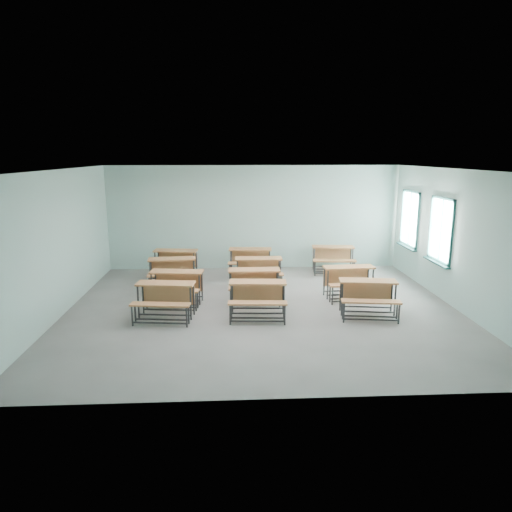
% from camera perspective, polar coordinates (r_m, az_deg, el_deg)
% --- Properties ---
extents(room, '(9.04, 8.04, 3.24)m').
position_cam_1_polar(room, '(10.31, 1.29, 1.85)').
color(room, gray).
rests_on(room, ground).
extents(desk_unit_r0c0, '(1.35, 0.98, 0.79)m').
position_cam_1_polar(desk_unit_r0c0, '(10.12, -11.34, -4.86)').
color(desk_unit_r0c0, '#AE6D3F').
rests_on(desk_unit_r0c0, ground).
extents(desk_unit_r0c1, '(1.31, 0.92, 0.79)m').
position_cam_1_polar(desk_unit_r0c1, '(10.02, 0.21, -4.78)').
color(desk_unit_r0c1, '#AE6D3F').
rests_on(desk_unit_r0c1, ground).
extents(desk_unit_r0c2, '(1.36, 1.00, 0.79)m').
position_cam_1_polar(desk_unit_r0c2, '(10.42, 13.87, -4.48)').
color(desk_unit_r0c2, '#AE6D3F').
rests_on(desk_unit_r0c2, ground).
extents(desk_unit_r1c0, '(1.35, 0.99, 0.79)m').
position_cam_1_polar(desk_unit_r1c0, '(11.07, -9.99, -3.29)').
color(desk_unit_r1c0, '#AE6D3F').
rests_on(desk_unit_r1c0, ground).
extents(desk_unit_r1c1, '(1.26, 0.85, 0.79)m').
position_cam_1_polar(desk_unit_r1c1, '(11.07, -0.20, -3.09)').
color(desk_unit_r1c1, '#AE6D3F').
rests_on(desk_unit_r1c1, ground).
extents(desk_unit_r1c2, '(1.31, 0.92, 0.79)m').
position_cam_1_polar(desk_unit_r1c2, '(11.58, 11.66, -2.65)').
color(desk_unit_r1c2, '#AE6D3F').
rests_on(desk_unit_r1c2, ground).
extents(desk_unit_r2c0, '(1.33, 0.95, 0.79)m').
position_cam_1_polar(desk_unit_r2c0, '(12.44, -10.45, -1.54)').
color(desk_unit_r2c0, '#AE6D3F').
rests_on(desk_unit_r2c0, ground).
extents(desk_unit_r2c1, '(1.26, 0.85, 0.79)m').
position_cam_1_polar(desk_unit_r2c1, '(12.28, 0.35, -1.51)').
color(desk_unit_r2c1, '#AE6D3F').
rests_on(desk_unit_r2c1, ground).
extents(desk_unit_r3c0, '(1.36, 1.00, 0.79)m').
position_cam_1_polar(desk_unit_r3c0, '(13.50, -10.10, -0.41)').
color(desk_unit_r3c0, '#AE6D3F').
rests_on(desk_unit_r3c0, ground).
extents(desk_unit_r3c1, '(1.32, 0.93, 0.79)m').
position_cam_1_polar(desk_unit_r3c1, '(13.51, -0.73, -0.21)').
color(desk_unit_r3c1, '#AE6D3F').
rests_on(desk_unit_r3c1, ground).
extents(desk_unit_r3c2, '(1.34, 0.97, 0.79)m').
position_cam_1_polar(desk_unit_r3c2, '(14.03, 9.63, 0.10)').
color(desk_unit_r3c2, '#AE6D3F').
rests_on(desk_unit_r3c2, ground).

